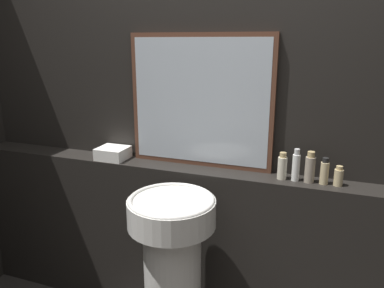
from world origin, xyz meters
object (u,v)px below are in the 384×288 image
at_px(pedestal_sink, 173,273).
at_px(towel_stack, 113,153).
at_px(conditioner_bottle, 296,166).
at_px(hand_soap_bottle, 339,177).
at_px(shampoo_bottle, 282,167).
at_px(lotion_bottle, 310,168).
at_px(body_wash_bottle, 324,172).
at_px(mirror, 200,102).

xyz_separation_m(pedestal_sink, towel_stack, (-0.55, 0.38, 0.47)).
height_order(conditioner_bottle, hand_soap_bottle, conditioner_bottle).
bearing_deg(shampoo_bottle, hand_soap_bottle, 0.00).
relative_size(lotion_bottle, body_wash_bottle, 1.18).
bearing_deg(mirror, body_wash_bottle, -5.87).
height_order(shampoo_bottle, hand_soap_bottle, shampoo_bottle).
distance_m(conditioner_bottle, lotion_bottle, 0.07).
bearing_deg(pedestal_sink, mirror, 91.35).
height_order(shampoo_bottle, conditioner_bottle, conditioner_bottle).
height_order(shampoo_bottle, lotion_bottle, lotion_bottle).
relative_size(body_wash_bottle, hand_soap_bottle, 1.34).
bearing_deg(pedestal_sink, towel_stack, 145.43).
relative_size(towel_stack, lotion_bottle, 1.09).
bearing_deg(conditioner_bottle, shampoo_bottle, 180.00).
distance_m(towel_stack, lotion_bottle, 1.15).
height_order(conditioner_bottle, lotion_bottle, conditioner_bottle).
distance_m(pedestal_sink, mirror, 0.92).
relative_size(towel_stack, conditioner_bottle, 1.04).
relative_size(conditioner_bottle, lotion_bottle, 1.04).
height_order(lotion_bottle, body_wash_bottle, lotion_bottle).
bearing_deg(mirror, pedestal_sink, -88.65).
xyz_separation_m(conditioner_bottle, body_wash_bottle, (0.14, 0.00, -0.01)).
xyz_separation_m(towel_stack, shampoo_bottle, (1.01, 0.00, 0.03)).
height_order(body_wash_bottle, hand_soap_bottle, body_wash_bottle).
bearing_deg(towel_stack, mirror, 7.48).
xyz_separation_m(shampoo_bottle, lotion_bottle, (0.14, 0.00, 0.01)).
xyz_separation_m(shampoo_bottle, hand_soap_bottle, (0.27, 0.00, -0.02)).
bearing_deg(lotion_bottle, shampoo_bottle, 180.00).
relative_size(pedestal_sink, body_wash_bottle, 6.97).
distance_m(pedestal_sink, towel_stack, 0.81).
height_order(conditioner_bottle, body_wash_bottle, conditioner_bottle).
height_order(mirror, hand_soap_bottle, mirror).
bearing_deg(lotion_bottle, mirror, 173.46).
relative_size(shampoo_bottle, conditioner_bottle, 0.85).
xyz_separation_m(shampoo_bottle, body_wash_bottle, (0.21, 0.00, -0.00)).
height_order(pedestal_sink, lotion_bottle, lotion_bottle).
bearing_deg(body_wash_bottle, towel_stack, -180.00).
xyz_separation_m(pedestal_sink, shampoo_bottle, (0.47, 0.38, 0.50)).
relative_size(mirror, body_wash_bottle, 6.00).
height_order(pedestal_sink, shampoo_bottle, shampoo_bottle).
height_order(towel_stack, body_wash_bottle, body_wash_bottle).
bearing_deg(towel_stack, body_wash_bottle, 0.00).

